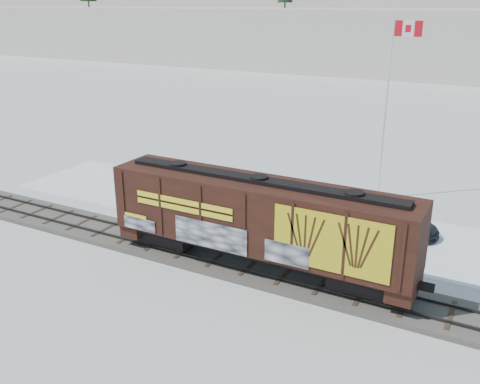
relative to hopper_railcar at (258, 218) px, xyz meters
The scene contains 8 objects.
ground 3.89m from the hopper_railcar, behind, with size 500.00×500.00×0.00m, color white.
rail_track 3.77m from the hopper_railcar, behind, with size 50.00×3.40×0.43m.
parking_strip 8.45m from the hopper_railcar, 107.81° to the left, with size 40.00×8.00×0.03m, color white.
hopper_railcar is the anchor object (origin of this frame).
flagpole 14.48m from the hopper_railcar, 79.17° to the left, with size 2.30×0.90×12.47m.
car_silver 8.13m from the hopper_railcar, 117.03° to the left, with size 1.84×4.57×1.56m, color #9DA0A4.
car_white 8.94m from the hopper_railcar, 109.65° to the left, with size 1.55×4.44×1.46m, color white.
car_dark 10.28m from the hopper_railcar, 57.96° to the left, with size 1.97×4.85×1.41m, color black.
Camera 1 is at (13.55, -22.47, 13.41)m, focal length 40.00 mm.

